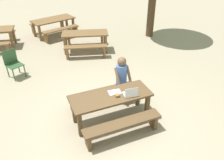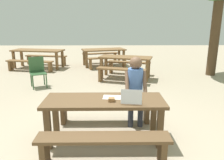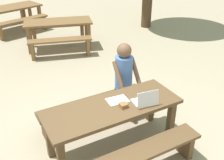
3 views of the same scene
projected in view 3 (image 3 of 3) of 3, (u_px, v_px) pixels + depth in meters
ground_plane at (113, 146)px, 3.99m from camera, size 30.00×30.00×0.00m
picnic_table_front at (113, 113)px, 3.70m from camera, size 1.91×0.70×0.71m
bench_near at (138, 158)px, 3.33m from camera, size 1.80×0.30×0.42m
bench_far at (93, 106)px, 4.33m from camera, size 1.80×0.30×0.42m
laptop at (145, 100)px, 3.67m from camera, size 0.34×0.30×0.23m
small_pouch at (123, 105)px, 3.61m from camera, size 0.10×0.10×0.05m
paper_sheet at (117, 100)px, 3.77m from camera, size 0.31×0.23×0.00m
person_seated at (125, 76)px, 4.34m from camera, size 0.39×0.40×1.29m
picnic_table_mid at (58, 26)px, 7.11m from camera, size 1.88×1.19×0.75m
bench_mid_south at (60, 44)px, 6.70m from camera, size 1.60×0.74×0.47m
bench_mid_north at (58, 29)px, 7.78m from camera, size 1.60×0.74×0.47m
picnic_table_distant at (10, 10)px, 8.52m from camera, size 2.02×1.32×0.73m
bench_distant_south at (22, 23)px, 8.23m from camera, size 1.69×0.74×0.47m
bench_distant_north at (3, 15)px, 9.07m from camera, size 1.69×0.74×0.47m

